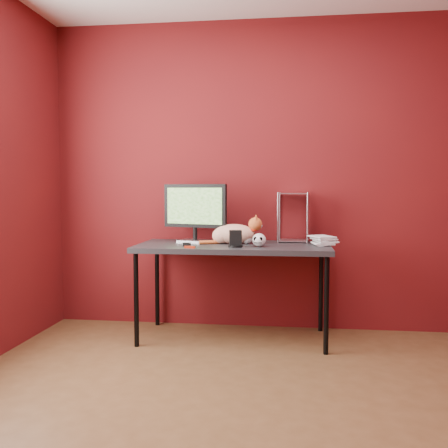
# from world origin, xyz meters

# --- Properties ---
(room) EXTENTS (3.52, 3.52, 2.61)m
(room) POSITION_xyz_m (0.00, 0.00, 1.45)
(room) COLOR #51341B
(room) RESTS_ON ground
(desk) EXTENTS (1.50, 0.70, 0.75)m
(desk) POSITION_xyz_m (-0.15, 1.37, 0.70)
(desk) COLOR black
(desk) RESTS_ON ground
(monitor) EXTENTS (0.54, 0.24, 0.47)m
(monitor) POSITION_xyz_m (-0.48, 1.48, 1.01)
(monitor) COLOR #ACACB1
(monitor) RESTS_ON desk
(cat) EXTENTS (0.49, 0.19, 0.23)m
(cat) POSITION_xyz_m (-0.15, 1.42, 0.83)
(cat) COLOR #C85A2A
(cat) RESTS_ON desk
(skull_mug) EXTENTS (0.10, 0.10, 0.10)m
(skull_mug) POSITION_xyz_m (0.06, 1.23, 0.80)
(skull_mug) COLOR silver
(skull_mug) RESTS_ON desk
(speaker) EXTENTS (0.11, 0.11, 0.13)m
(speaker) POSITION_xyz_m (-0.12, 1.19, 0.81)
(speaker) COLOR black
(speaker) RESTS_ON desk
(book_stack) EXTENTS (0.23, 0.25, 0.81)m
(book_stack) POSITION_xyz_m (0.48, 1.41, 1.16)
(book_stack) COLOR beige
(book_stack) RESTS_ON desk
(wire_rack) EXTENTS (0.25, 0.21, 0.41)m
(wire_rack) POSITION_xyz_m (0.31, 1.63, 0.95)
(wire_rack) COLOR #ACACB1
(wire_rack) RESTS_ON desk
(pocket_knife) EXTENTS (0.08, 0.03, 0.02)m
(pocket_knife) POSITION_xyz_m (-0.44, 1.08, 0.76)
(pocket_knife) COLOR #A6220C
(pocket_knife) RESTS_ON desk
(black_gadget) EXTENTS (0.06, 0.04, 0.03)m
(black_gadget) POSITION_xyz_m (-0.49, 1.20, 0.76)
(black_gadget) COLOR black
(black_gadget) RESTS_ON desk
(washer) EXTENTS (0.04, 0.04, 0.00)m
(washer) POSITION_xyz_m (-0.07, 1.20, 0.75)
(washer) COLOR #ACACB1
(washer) RESTS_ON desk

